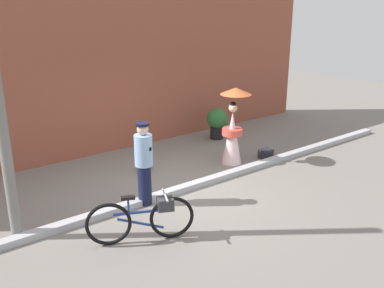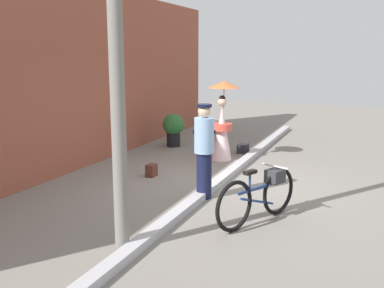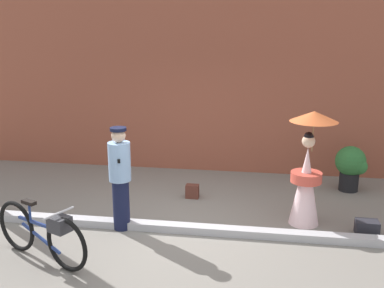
# 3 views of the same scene
# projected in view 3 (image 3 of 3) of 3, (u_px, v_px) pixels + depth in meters

# --- Properties ---
(ground_plane) EXTENTS (30.00, 30.00, 0.00)m
(ground_plane) POSITION_uv_depth(u_px,v_px,m) (171.00, 231.00, 7.07)
(ground_plane) COLOR gray
(building_wall) EXTENTS (14.00, 0.40, 3.93)m
(building_wall) POSITION_uv_depth(u_px,v_px,m) (201.00, 80.00, 9.80)
(building_wall) COLOR brown
(building_wall) RESTS_ON ground_plane
(sidewalk_curb) EXTENTS (14.00, 0.20, 0.12)m
(sidewalk_curb) POSITION_uv_depth(u_px,v_px,m) (171.00, 227.00, 7.06)
(sidewalk_curb) COLOR #B2B2B7
(sidewalk_curb) RESTS_ON ground_plane
(bicycle_near_officer) EXTENTS (1.63, 0.78, 0.82)m
(bicycle_near_officer) POSITION_uv_depth(u_px,v_px,m) (43.00, 233.00, 6.06)
(bicycle_near_officer) COLOR black
(bicycle_near_officer) RESTS_ON ground_plane
(person_officer) EXTENTS (0.34, 0.38, 1.63)m
(person_officer) POSITION_uv_depth(u_px,v_px,m) (120.00, 176.00, 6.95)
(person_officer) COLOR #141938
(person_officer) RESTS_ON ground_plane
(person_with_parasol) EXTENTS (0.74, 0.74, 1.85)m
(person_with_parasol) POSITION_uv_depth(u_px,v_px,m) (307.00, 170.00, 7.12)
(person_with_parasol) COLOR silver
(person_with_parasol) RESTS_ON ground_plane
(potted_plant_by_door) EXTENTS (0.59, 0.58, 0.88)m
(potted_plant_by_door) POSITION_uv_depth(u_px,v_px,m) (351.00, 165.00, 8.69)
(potted_plant_by_door) COLOR black
(potted_plant_by_door) RESTS_ON ground_plane
(backpack_on_pavement) EXTENTS (0.24, 0.17, 0.25)m
(backpack_on_pavement) POSITION_uv_depth(u_px,v_px,m) (192.00, 191.00, 8.41)
(backpack_on_pavement) COLOR #592D23
(backpack_on_pavement) RESTS_ON ground_plane
(backpack_spare) EXTENTS (0.34, 0.23, 0.22)m
(backpack_spare) POSITION_uv_depth(u_px,v_px,m) (367.00, 227.00, 6.92)
(backpack_spare) COLOR #26262D
(backpack_spare) RESTS_ON ground_plane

